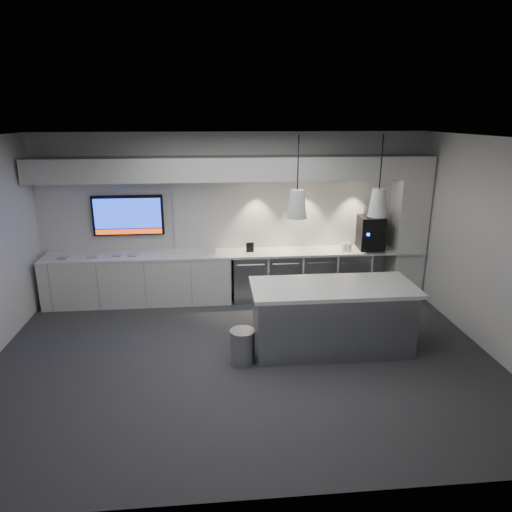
{
  "coord_description": "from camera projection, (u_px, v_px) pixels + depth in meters",
  "views": [
    {
      "loc": [
        -0.37,
        -5.72,
        3.27
      ],
      "look_at": [
        0.27,
        1.1,
        1.15
      ],
      "focal_mm": 32.0,
      "sensor_mm": 36.0,
      "label": 1
    }
  ],
  "objects": [
    {
      "name": "tray_d",
      "position": [
        133.0,
        255.0,
        8.04
      ],
      "size": [
        0.19,
        0.19,
        0.02
      ],
      "primitive_type": "cube",
      "rotation": [
        0.0,
        0.0,
        -0.22
      ],
      "color": "#9D9D9D",
      "rests_on": "back_counter"
    },
    {
      "name": "wall_tv",
      "position": [
        128.0,
        215.0,
        8.14
      ],
      "size": [
        1.25,
        0.07,
        0.72
      ],
      "color": "black",
      "rests_on": "wall_back"
    },
    {
      "name": "back_counter",
      "position": [
        236.0,
        253.0,
        8.25
      ],
      "size": [
        6.8,
        0.65,
        0.04
      ],
      "primitive_type": "cube",
      "color": "silver",
      "rests_on": "left_base_cabinets"
    },
    {
      "name": "pendant_right",
      "position": [
        378.0,
        202.0,
        6.11
      ],
      "size": [
        0.26,
        0.26,
        1.08
      ],
      "color": "silver",
      "rests_on": "ceiling"
    },
    {
      "name": "pendant_left",
      "position": [
        297.0,
        204.0,
        6.01
      ],
      "size": [
        0.26,
        0.26,
        1.08
      ],
      "color": "silver",
      "rests_on": "ceiling"
    },
    {
      "name": "fridge_unit_b",
      "position": [
        283.0,
        275.0,
        8.46
      ],
      "size": [
        0.6,
        0.61,
        0.85
      ],
      "primitive_type": "cube",
      "color": "#989BA0",
      "rests_on": "floor"
    },
    {
      "name": "tray_b",
      "position": [
        92.0,
        257.0,
        7.93
      ],
      "size": [
        0.19,
        0.19,
        0.02
      ],
      "primitive_type": "cube",
      "rotation": [
        0.0,
        0.0,
        0.18
      ],
      "color": "#9D9D9D",
      "rests_on": "back_counter"
    },
    {
      "name": "sign_white",
      "position": [
        211.0,
        251.0,
        8.06
      ],
      "size": [
        0.18,
        0.07,
        0.14
      ],
      "primitive_type": "cube",
      "rotation": [
        0.0,
        0.0,
        0.31
      ],
      "color": "silver",
      "rests_on": "back_counter"
    },
    {
      "name": "wall_front",
      "position": [
        264.0,
        349.0,
        3.62
      ],
      "size": [
        7.0,
        0.0,
        7.0
      ],
      "primitive_type": "plane",
      "rotation": [
        -1.57,
        0.0,
        0.0
      ],
      "color": "silver",
      "rests_on": "floor"
    },
    {
      "name": "soffit",
      "position": [
        234.0,
        168.0,
        7.82
      ],
      "size": [
        6.9,
        0.6,
        0.4
      ],
      "primitive_type": "cube",
      "color": "silver",
      "rests_on": "wall_back"
    },
    {
      "name": "sign_black",
      "position": [
        250.0,
        247.0,
        8.22
      ],
      "size": [
        0.14,
        0.05,
        0.18
      ],
      "primitive_type": "cube",
      "rotation": [
        0.0,
        0.0,
        0.2
      ],
      "color": "black",
      "rests_on": "back_counter"
    },
    {
      "name": "island",
      "position": [
        332.0,
        317.0,
        6.55
      ],
      "size": [
        2.32,
        1.0,
        0.98
      ],
      "rotation": [
        0.0,
        0.0,
        -0.0
      ],
      "color": "#989BA0",
      "rests_on": "floor"
    },
    {
      "name": "fridge_unit_a",
      "position": [
        249.0,
        277.0,
        8.4
      ],
      "size": [
        0.6,
        0.61,
        0.85
      ],
      "primitive_type": "cube",
      "color": "#989BA0",
      "rests_on": "floor"
    },
    {
      "name": "tray_a",
      "position": [
        63.0,
        258.0,
        7.88
      ],
      "size": [
        0.19,
        0.19,
        0.02
      ],
      "primitive_type": "cube",
      "rotation": [
        0.0,
        0.0,
        -0.18
      ],
      "color": "#9D9D9D",
      "rests_on": "back_counter"
    },
    {
      "name": "fridge_unit_c",
      "position": [
        317.0,
        274.0,
        8.52
      ],
      "size": [
        0.6,
        0.61,
        0.85
      ],
      "primitive_type": "cube",
      "color": "#989BA0",
      "rests_on": "floor"
    },
    {
      "name": "floor",
      "position": [
        244.0,
        357.0,
        6.44
      ],
      "size": [
        7.0,
        7.0,
        0.0
      ],
      "primitive_type": "plane",
      "color": "#303033",
      "rests_on": "ground"
    },
    {
      "name": "column",
      "position": [
        408.0,
        227.0,
        8.43
      ],
      "size": [
        0.55,
        0.55,
        2.6
      ],
      "primitive_type": "cube",
      "color": "silver",
      "rests_on": "floor"
    },
    {
      "name": "coffee_machine",
      "position": [
        371.0,
        231.0,
        8.39
      ],
      "size": [
        0.47,
        0.64,
        0.8
      ],
      "rotation": [
        0.0,
        0.0,
        -0.08
      ],
      "color": "black",
      "rests_on": "back_counter"
    },
    {
      "name": "left_base_cabinets",
      "position": [
        139.0,
        280.0,
        8.23
      ],
      "size": [
        3.3,
        0.63,
        0.86
      ],
      "primitive_type": "cube",
      "color": "silver",
      "rests_on": "floor"
    },
    {
      "name": "ceiling",
      "position": [
        242.0,
        139.0,
        5.55
      ],
      "size": [
        7.0,
        7.0,
        0.0
      ],
      "primitive_type": "plane",
      "rotation": [
        3.14,
        0.0,
        0.0
      ],
      "color": "black",
      "rests_on": "wall_back"
    },
    {
      "name": "backsplash",
      "position": [
        299.0,
        212.0,
        8.45
      ],
      "size": [
        4.6,
        0.03,
        1.3
      ],
      "primitive_type": "cube",
      "color": "silver",
      "rests_on": "wall_back"
    },
    {
      "name": "wall_right",
      "position": [
        495.0,
        249.0,
        6.31
      ],
      "size": [
        0.0,
        7.0,
        7.0
      ],
      "primitive_type": "plane",
      "rotation": [
        1.57,
        0.0,
        -1.57
      ],
      "color": "silver",
      "rests_on": "floor"
    },
    {
      "name": "bin",
      "position": [
        243.0,
        347.0,
        6.24
      ],
      "size": [
        0.37,
        0.37,
        0.49
      ],
      "primitive_type": "cylinder",
      "rotation": [
        0.0,
        0.0,
        -0.06
      ],
      "color": "#989BA0",
      "rests_on": "floor"
    },
    {
      "name": "cup_cluster",
      "position": [
        346.0,
        247.0,
        8.32
      ],
      "size": [
        0.17,
        0.17,
        0.15
      ],
      "primitive_type": null,
      "color": "white",
      "rests_on": "back_counter"
    },
    {
      "name": "tray_c",
      "position": [
        118.0,
        255.0,
        8.04
      ],
      "size": [
        0.19,
        0.19,
        0.02
      ],
      "primitive_type": "cube",
      "rotation": [
        0.0,
        0.0,
        -0.24
      ],
      "color": "#9D9D9D",
      "rests_on": "back_counter"
    },
    {
      "name": "wall_back",
      "position": [
        234.0,
        216.0,
        8.37
      ],
      "size": [
        7.0,
        0.0,
        7.0
      ],
      "primitive_type": "plane",
      "rotation": [
        1.57,
        0.0,
        0.0
      ],
      "color": "silver",
      "rests_on": "floor"
    },
    {
      "name": "fridge_unit_d",
      "position": [
        349.0,
        273.0,
        8.57
      ],
      "size": [
        0.6,
        0.61,
        0.85
      ],
      "primitive_type": "cube",
      "color": "#989BA0",
      "rests_on": "floor"
    }
  ]
}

